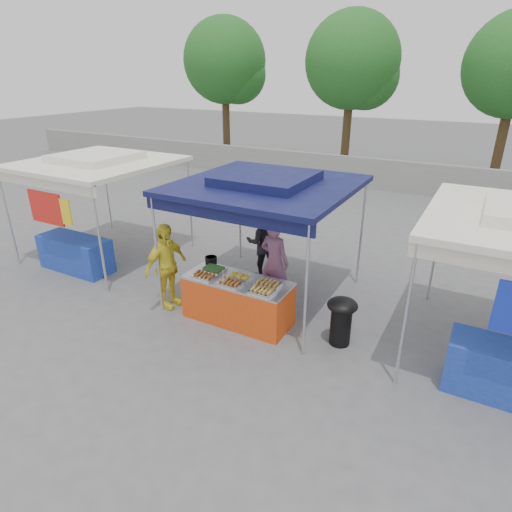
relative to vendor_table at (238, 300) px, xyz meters
The scene contains 22 objects.
ground_plane 0.44m from the vendor_table, 90.00° to the left, with size 80.00×80.00×0.00m, color #5F5F61.
back_wall 11.10m from the vendor_table, 90.00° to the left, with size 40.00×0.25×1.20m, color gray.
main_canopy 2.22m from the vendor_table, 90.00° to the left, with size 3.20×3.20×2.57m.
neighbor_stall_left 4.70m from the vendor_table, behind, with size 3.20×3.20×2.57m.
tree_0 16.08m from the vendor_table, 122.73° to the left, with size 3.94×3.94×6.78m.
tree_1 13.80m from the vendor_table, 99.20° to the left, with size 3.90×3.90×6.70m.
vendor_table is the anchor object (origin of this frame).
food_tray_fl 0.77m from the vendor_table, 158.13° to the right, with size 0.42×0.30×0.07m.
food_tray_fm 0.52m from the vendor_table, 90.90° to the right, with size 0.42×0.30×0.07m.
food_tray_fr 0.82m from the vendor_table, 20.70° to the right, with size 0.42×0.30×0.07m.
food_tray_bl 0.75m from the vendor_table, behind, with size 0.42×0.30×0.07m.
food_tray_bm 0.47m from the vendor_table, 85.69° to the left, with size 0.42×0.30×0.07m.
food_tray_br 0.76m from the vendor_table, ahead, with size 0.42×0.30×0.07m.
cooking_pot 1.03m from the vendor_table, 155.95° to the left, with size 0.23×0.23×0.14m, color black.
skewer_cup 0.57m from the vendor_table, 110.20° to the right, with size 0.08×0.08×0.10m, color silver.
wok_burner 1.93m from the vendor_table, ahead, with size 0.51×0.51×0.87m.
crate_left 0.89m from the vendor_table, 109.49° to the left, with size 0.45×0.31×0.27m, color #152CAB.
crate_right 0.93m from the vendor_table, 59.89° to the left, with size 0.47×0.33×0.28m, color #152CAB.
crate_stacked 0.88m from the vendor_table, 59.89° to the left, with size 0.45×0.32×0.27m, color #152CAB.
vendor_woman 1.12m from the vendor_table, 75.68° to the left, with size 0.63×0.42×1.74m, color #915C81.
helper_man 2.03m from the vendor_table, 104.17° to the left, with size 0.79×0.61×1.62m, color black.
customer_person 1.56m from the vendor_table, behind, with size 1.01×0.42×1.72m, color yellow.
Camera 1 is at (3.66, -6.01, 4.31)m, focal length 30.00 mm.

